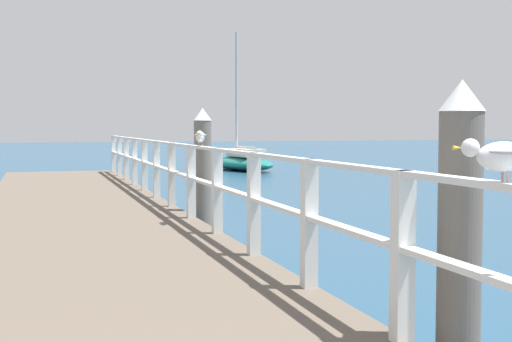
{
  "coord_description": "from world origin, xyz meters",
  "views": [
    {
      "loc": [
        -0.69,
        0.02,
        1.72
      ],
      "look_at": [
        2.77,
        11.39,
        0.98
      ],
      "focal_mm": 50.57,
      "sensor_mm": 36.0,
      "label": 1
    }
  ],
  "objects_px": {
    "seagull_foreground": "(502,155)",
    "boat_0": "(240,161)",
    "seagull_background": "(200,136)",
    "dock_piling_far": "(203,170)",
    "dock_piling_near": "(460,237)"
  },
  "relations": [
    {
      "from": "seagull_foreground",
      "to": "boat_0",
      "type": "bearing_deg",
      "value": -5.79
    },
    {
      "from": "seagull_background",
      "to": "boat_0",
      "type": "relative_size",
      "value": 0.09
    },
    {
      "from": "dock_piling_far",
      "to": "boat_0",
      "type": "bearing_deg",
      "value": 72.25
    },
    {
      "from": "boat_0",
      "to": "seagull_background",
      "type": "bearing_deg",
      "value": -117.28
    },
    {
      "from": "dock_piling_near",
      "to": "dock_piling_far",
      "type": "relative_size",
      "value": 1.0
    },
    {
      "from": "dock_piling_far",
      "to": "seagull_foreground",
      "type": "height_order",
      "value": "dock_piling_far"
    },
    {
      "from": "dock_piling_near",
      "to": "dock_piling_far",
      "type": "height_order",
      "value": "same"
    },
    {
      "from": "seagull_foreground",
      "to": "seagull_background",
      "type": "bearing_deg",
      "value": 6.84
    },
    {
      "from": "dock_piling_far",
      "to": "seagull_background",
      "type": "xyz_separation_m",
      "value": [
        -0.38,
        -1.55,
        0.56
      ]
    },
    {
      "from": "seagull_foreground",
      "to": "seagull_background",
      "type": "relative_size",
      "value": 1.02
    },
    {
      "from": "dock_piling_far",
      "to": "seagull_background",
      "type": "bearing_deg",
      "value": -103.84
    },
    {
      "from": "dock_piling_near",
      "to": "seagull_background",
      "type": "distance_m",
      "value": 5.91
    },
    {
      "from": "dock_piling_near",
      "to": "boat_0",
      "type": "xyz_separation_m",
      "value": [
        5.05,
        23.19,
        -0.67
      ]
    },
    {
      "from": "boat_0",
      "to": "dock_piling_near",
      "type": "bearing_deg",
      "value": -112.15
    },
    {
      "from": "dock_piling_far",
      "to": "seagull_foreground",
      "type": "xyz_separation_m",
      "value": [
        -0.39,
        -8.38,
        0.56
      ]
    }
  ]
}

